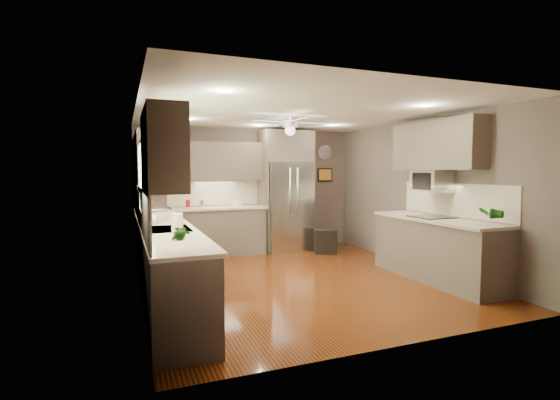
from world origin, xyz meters
TOP-DOWN VIEW (x-y plane):
  - floor at (0.00, 0.00)m, footprint 5.00×5.00m
  - ceiling at (0.00, 0.00)m, footprint 5.00×5.00m
  - wall_back at (0.00, 2.50)m, footprint 4.50×0.00m
  - wall_front at (0.00, -2.50)m, footprint 4.50×0.00m
  - wall_left at (-2.25, 0.00)m, footprint 0.00×5.00m
  - wall_right at (2.25, 0.00)m, footprint 0.00×5.00m
  - canister_a at (-1.29, 2.24)m, footprint 0.10×0.10m
  - canister_b at (-1.03, 2.25)m, footprint 0.10×0.10m
  - soap_bottle at (-2.08, -0.00)m, footprint 0.08×0.08m
  - potted_plant_left at (-1.96, -1.95)m, footprint 0.18×0.15m
  - potted_plant_right at (1.93, -1.72)m, footprint 0.21×0.19m
  - bowl at (-0.33, 2.17)m, footprint 0.23×0.23m
  - left_run at (-1.95, 0.15)m, footprint 0.65×4.70m
  - back_run at (-0.72, 2.20)m, footprint 1.85×0.65m
  - uppers at (-0.74, 0.71)m, footprint 4.50×4.70m
  - window at (-2.22, -0.50)m, footprint 0.05×1.12m
  - sink at (-1.93, -0.50)m, footprint 0.50×0.70m
  - refrigerator at (0.70, 2.16)m, footprint 1.06×0.75m
  - right_run at (1.93, -0.80)m, footprint 0.70×2.20m
  - microwave at (2.03, -0.55)m, footprint 0.43×0.55m
  - ceiling_fan at (-0.00, 0.30)m, footprint 1.18×1.18m
  - recessed_lights at (-0.04, 0.40)m, footprint 2.84×3.14m
  - wall_clock at (1.75, 2.48)m, footprint 0.30×0.03m
  - framed_print at (1.75, 2.48)m, footprint 0.36×0.03m
  - stool at (1.32, 1.62)m, footprint 0.57×0.57m
  - paper_towel at (-1.93, -1.36)m, footprint 0.11×0.11m

SIDE VIEW (x-z plane):
  - floor at x=0.00m, z-range 0.00..0.00m
  - stool at x=1.32m, z-range -0.01..0.49m
  - left_run at x=-1.95m, z-range -0.24..1.21m
  - back_run at x=-0.72m, z-range -0.24..1.21m
  - right_run at x=1.93m, z-range -0.24..1.21m
  - sink at x=-1.93m, z-range 0.75..1.07m
  - bowl at x=-0.33m, z-range 0.94..0.99m
  - canister_b at x=-1.03m, z-range 0.95..1.07m
  - canister_a at x=-1.29m, z-range 0.95..1.09m
  - soap_bottle at x=-2.08m, z-range 0.94..1.12m
  - paper_towel at x=-1.93m, z-range 0.94..1.22m
  - potted_plant_left at x=-1.96m, z-range 0.94..1.24m
  - potted_plant_right at x=1.93m, z-range 0.94..1.26m
  - refrigerator at x=0.70m, z-range -0.04..2.41m
  - wall_back at x=0.00m, z-range -1.00..3.50m
  - wall_front at x=0.00m, z-range -1.00..3.50m
  - wall_left at x=-2.25m, z-range -1.25..3.75m
  - wall_right at x=2.25m, z-range -1.25..3.75m
  - microwave at x=2.03m, z-range 1.31..1.65m
  - framed_print at x=1.75m, z-range 1.40..1.70m
  - window at x=-2.22m, z-range 1.09..2.01m
  - uppers at x=-0.74m, z-range 1.39..2.35m
  - wall_clock at x=1.75m, z-range 1.90..2.20m
  - ceiling_fan at x=0.00m, z-range 2.17..2.49m
  - recessed_lights at x=-0.04m, z-range 2.49..2.50m
  - ceiling at x=0.00m, z-range 2.50..2.50m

